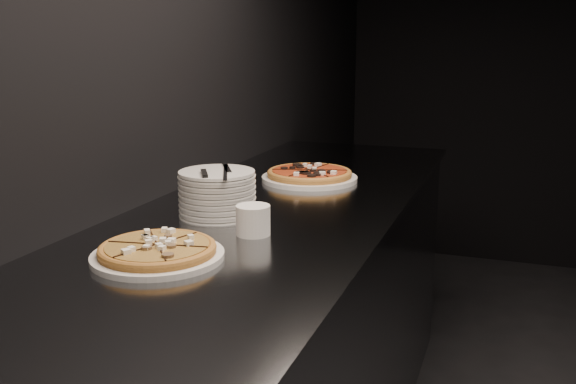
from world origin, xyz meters
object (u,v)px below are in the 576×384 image
(pizza_tomato, at_px, (309,175))
(plate_stack, at_px, (217,193))
(counter, at_px, (272,350))
(ramekin, at_px, (253,219))
(pizza_mushroom, at_px, (158,251))
(cutlery, at_px, (217,171))

(pizza_tomato, distance_m, plate_stack, 0.53)
(counter, bearing_deg, pizza_tomato, 90.66)
(counter, distance_m, ramekin, 0.57)
(plate_stack, bearing_deg, counter, 51.82)
(pizza_mushroom, distance_m, ramekin, 0.28)
(counter, distance_m, cutlery, 0.62)
(pizza_tomato, height_order, plate_stack, plate_stack)
(plate_stack, distance_m, cutlery, 0.07)
(counter, relative_size, cutlery, 11.09)
(counter, height_order, plate_stack, plate_stack)
(counter, height_order, pizza_mushroom, pizza_mushroom)
(cutlery, bearing_deg, plate_stack, 86.90)
(counter, relative_size, plate_stack, 11.56)
(counter, xyz_separation_m, pizza_tomato, (-0.00, 0.39, 0.48))
(plate_stack, relative_size, ramekin, 2.44)
(cutlery, bearing_deg, pizza_tomato, 49.44)
(pizza_tomato, height_order, cutlery, cutlery)
(cutlery, bearing_deg, ramekin, -68.02)
(cutlery, xyz_separation_m, ramekin, (0.16, -0.12, -0.09))
(plate_stack, bearing_deg, cutlery, -62.38)
(plate_stack, height_order, cutlery, cutlery)
(counter, bearing_deg, cutlery, -122.86)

